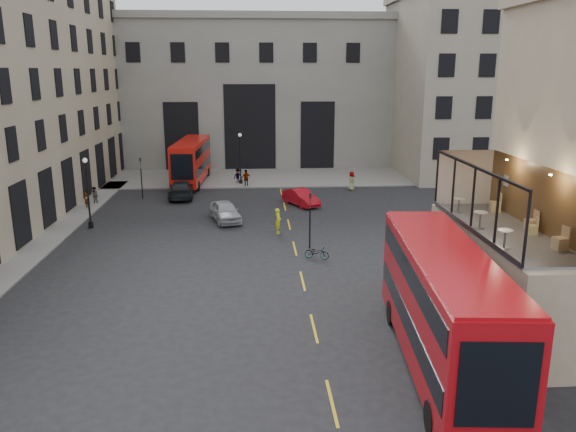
{
  "coord_description": "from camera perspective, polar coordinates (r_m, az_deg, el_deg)",
  "views": [
    {
      "loc": [
        -4.68,
        -23.62,
        11.54
      ],
      "look_at": [
        -2.63,
        9.15,
        3.0
      ],
      "focal_mm": 35.0,
      "sensor_mm": 36.0,
      "label": 1
    }
  ],
  "objects": [
    {
      "name": "car_b",
      "position": [
        49.36,
        1.32,
        1.9
      ],
      "size": [
        3.29,
        4.5,
        1.41
      ],
      "primitive_type": "imported",
      "rotation": [
        0.0,
        0.0,
        0.47
      ],
      "color": "#A30A14",
      "rests_on": "ground"
    },
    {
      "name": "bicycle",
      "position": [
        35.48,
        2.95,
        -3.72
      ],
      "size": [
        1.66,
        1.11,
        0.82
      ],
      "primitive_type": "imported",
      "rotation": [
        0.0,
        0.0,
        1.17
      ],
      "color": "gray",
      "rests_on": "ground"
    },
    {
      "name": "ground",
      "position": [
        26.7,
        7.01,
        -11.15
      ],
      "size": [
        140.0,
        140.0,
        0.0
      ],
      "primitive_type": "plane",
      "color": "black",
      "rests_on": "ground"
    },
    {
      "name": "host_frontage",
      "position": [
        27.73,
        20.55,
        -5.96
      ],
      "size": [
        3.0,
        11.0,
        4.5
      ],
      "primitive_type": "cube",
      "color": "tan",
      "rests_on": "ground"
    },
    {
      "name": "cafe_chair_c",
      "position": [
        27.27,
        23.48,
        -0.78
      ],
      "size": [
        0.47,
        0.47,
        0.94
      ],
      "color": "tan",
      "rests_on": "cafe_floor"
    },
    {
      "name": "building_right",
      "position": [
        68.22,
        18.11,
        12.92
      ],
      "size": [
        16.6,
        18.6,
        20.0
      ],
      "color": "#9E9280",
      "rests_on": "ground"
    },
    {
      "name": "pedestrian_c",
      "position": [
        57.27,
        -4.27,
        3.84
      ],
      "size": [
        1.14,
        0.84,
        1.8
      ],
      "primitive_type": "imported",
      "rotation": [
        0.0,
        0.0,
        3.57
      ],
      "color": "gray",
      "rests_on": "ground"
    },
    {
      "name": "pedestrian_b",
      "position": [
        59.02,
        -5.1,
        4.05
      ],
      "size": [
        1.2,
        1.07,
        1.61
      ],
      "primitive_type": "imported",
      "rotation": [
        0.0,
        0.0,
        0.57
      ],
      "color": "gray",
      "rests_on": "ground"
    },
    {
      "name": "car_a",
      "position": [
        44.42,
        -6.41,
        0.48
      ],
      "size": [
        3.06,
        4.94,
        1.57
      ],
      "primitive_type": "imported",
      "rotation": [
        0.0,
        0.0,
        0.28
      ],
      "color": "#A8AAB0",
      "rests_on": "ground"
    },
    {
      "name": "bus_far",
      "position": [
        59.73,
        -9.79,
        5.7
      ],
      "size": [
        3.17,
        11.41,
        4.51
      ],
      "color": "red",
      "rests_on": "ground"
    },
    {
      "name": "bus_near",
      "position": [
        22.94,
        15.48,
        -8.48
      ],
      "size": [
        3.79,
        12.5,
        4.91
      ],
      "color": "#A20B11",
      "rests_on": "ground"
    },
    {
      "name": "pedestrian_a",
      "position": [
        52.42,
        -19.03,
        1.95
      ],
      "size": [
        0.95,
        0.86,
        1.59
      ],
      "primitive_type": "imported",
      "rotation": [
        0.0,
        0.0,
        -0.4
      ],
      "color": "gray",
      "rests_on": "ground"
    },
    {
      "name": "cyclist",
      "position": [
        40.79,
        -1.01,
        -0.51
      ],
      "size": [
        0.53,
        0.73,
        1.85
      ],
      "primitive_type": "imported",
      "rotation": [
        0.0,
        0.0,
        1.44
      ],
      "color": "#EDFF1A",
      "rests_on": "ground"
    },
    {
      "name": "cafe_chair_a",
      "position": [
        24.81,
        25.93,
        -2.48
      ],
      "size": [
        0.54,
        0.54,
        0.96
      ],
      "color": "tan",
      "rests_on": "cafe_floor"
    },
    {
      "name": "cafe_table_mid",
      "position": [
        26.74,
        18.96,
        -0.14
      ],
      "size": [
        0.62,
        0.62,
        0.77
      ],
      "color": "beige",
      "rests_on": "cafe_floor"
    },
    {
      "name": "pedestrian_d",
      "position": [
        55.88,
        6.47,
        3.56
      ],
      "size": [
        0.81,
        1.04,
        1.88
      ],
      "primitive_type": "imported",
      "rotation": [
        0.0,
        0.0,
        1.82
      ],
      "color": "gray",
      "rests_on": "ground"
    },
    {
      "name": "car_c",
      "position": [
        53.21,
        -10.8,
        2.67
      ],
      "size": [
        2.61,
        5.64,
        1.6
      ],
      "primitive_type": "imported",
      "rotation": [
        0.0,
        0.0,
        3.21
      ],
      "color": "black",
      "rests_on": "ground"
    },
    {
      "name": "street_lamp_b",
      "position": [
        58.35,
        -4.85,
        5.51
      ],
      "size": [
        0.36,
        0.36,
        5.33
      ],
      "color": "black",
      "rests_on": "ground"
    },
    {
      "name": "pavement_far",
      "position": [
        62.69,
        -4.74,
        3.98
      ],
      "size": [
        40.0,
        12.0,
        0.12
      ],
      "primitive_type": "cube",
      "color": "slate",
      "rests_on": "ground"
    },
    {
      "name": "traffic_light_near",
      "position": [
        36.95,
        2.25,
        0.29
      ],
      "size": [
        0.16,
        0.2,
        3.8
      ],
      "color": "black",
      "rests_on": "ground"
    },
    {
      "name": "street_lamp_a",
      "position": [
        44.36,
        -19.63,
        1.83
      ],
      "size": [
        0.36,
        0.36,
        5.33
      ],
      "color": "black",
      "rests_on": "ground"
    },
    {
      "name": "cafe_table_far",
      "position": [
        29.57,
        16.97,
        1.28
      ],
      "size": [
        0.56,
        0.56,
        0.7
      ],
      "color": "beige",
      "rests_on": "cafe_floor"
    },
    {
      "name": "cafe_chair_b",
      "position": [
        26.7,
        23.62,
        -1.22
      ],
      "size": [
        0.45,
        0.45,
        0.77
      ],
      "color": "#D4C07A",
      "rests_on": "cafe_floor"
    },
    {
      "name": "cafe_table_near",
      "position": [
        24.12,
        21.18,
        -1.91
      ],
      "size": [
        0.61,
        0.61,
        0.76
      ],
      "color": "white",
      "rests_on": "cafe_floor"
    },
    {
      "name": "traffic_light_far",
      "position": [
        53.42,
        -14.7,
        4.28
      ],
      "size": [
        0.16,
        0.2,
        3.8
      ],
      "color": "black",
      "rests_on": "ground"
    },
    {
      "name": "gateway",
      "position": [
        71.64,
        -3.93,
        12.83
      ],
      "size": [
        35.0,
        10.6,
        18.0
      ],
      "color": "gray",
      "rests_on": "ground"
    },
    {
      "name": "cafe_floor",
      "position": [
        27.05,
        20.98,
        -1.39
      ],
      "size": [
        3.0,
        10.0,
        0.1
      ],
      "primitive_type": "cube",
      "color": "slate",
      "rests_on": "host_frontage"
    },
    {
      "name": "cafe_chair_d",
      "position": [
        30.25,
        20.32,
        0.97
      ],
      "size": [
        0.55,
        0.55,
        0.97
      ],
      "color": "tan",
      "rests_on": "cafe_floor"
    },
    {
      "name": "pedestrian_e",
      "position": [
        51.07,
        -19.78,
        1.6
      ],
      "size": [
        0.57,
        0.7,
        1.66
      ],
      "primitive_type": "imported",
      "rotation": [
        0.0,
        0.0,
        4.39
      ],
      "color": "gray",
      "rests_on": "ground"
    }
  ]
}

